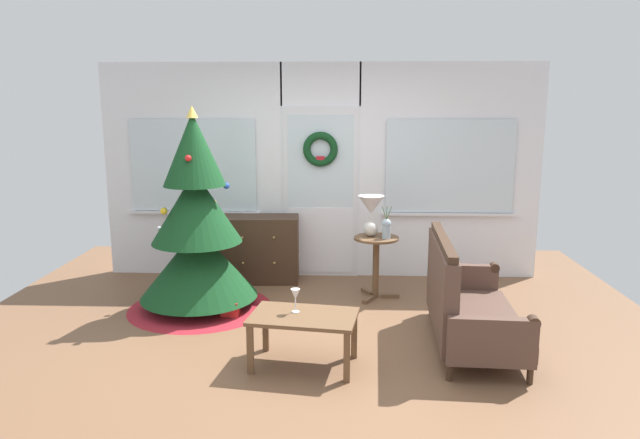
{
  "coord_description": "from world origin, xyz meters",
  "views": [
    {
      "loc": [
        0.26,
        -4.85,
        2.09
      ],
      "look_at": [
        0.05,
        0.55,
        1.0
      ],
      "focal_mm": 32.7,
      "sensor_mm": 36.0,
      "label": 1
    }
  ],
  "objects": [
    {
      "name": "back_wall_with_door",
      "position": [
        0.0,
        2.08,
        1.28
      ],
      "size": [
        5.2,
        0.19,
        2.55
      ],
      "color": "white",
      "rests_on": "ground"
    },
    {
      "name": "wine_glass",
      "position": [
        -0.11,
        -0.41,
        0.57
      ],
      "size": [
        0.08,
        0.08,
        0.2
      ],
      "color": "silver",
      "rests_on": "coffee_table"
    },
    {
      "name": "table_lamp",
      "position": [
        0.57,
        1.26,
        0.96
      ],
      "size": [
        0.28,
        0.28,
        0.44
      ],
      "color": "silver",
      "rests_on": "side_table"
    },
    {
      "name": "gift_box",
      "position": [
        -0.84,
        0.56,
        0.09
      ],
      "size": [
        0.17,
        0.15,
        0.17
      ],
      "primitive_type": "cube",
      "color": "red",
      "rests_on": "ground"
    },
    {
      "name": "ground_plane",
      "position": [
        0.0,
        0.0,
        0.0
      ],
      "size": [
        6.76,
        6.76,
        0.0
      ],
      "primitive_type": "plane",
      "color": "brown"
    },
    {
      "name": "flower_vase",
      "position": [
        0.73,
        1.16,
        0.79
      ],
      "size": [
        0.11,
        0.1,
        0.35
      ],
      "color": "#99ADBC",
      "rests_on": "side_table"
    },
    {
      "name": "settee_sofa",
      "position": [
        1.32,
        0.01,
        0.38
      ],
      "size": [
        0.8,
        1.58,
        0.96
      ],
      "color": "#3D281C",
      "rests_on": "ground"
    },
    {
      "name": "side_table",
      "position": [
        0.63,
        1.22,
        0.48
      ],
      "size": [
        0.5,
        0.48,
        0.68
      ],
      "color": "brown",
      "rests_on": "ground"
    },
    {
      "name": "dresser_cabinet",
      "position": [
        -0.71,
        1.79,
        0.39
      ],
      "size": [
        0.92,
        0.47,
        0.78
      ],
      "color": "#3D281C",
      "rests_on": "ground"
    },
    {
      "name": "christmas_tree",
      "position": [
        -1.21,
        0.84,
        0.75
      ],
      "size": [
        1.47,
        1.47,
        2.06
      ],
      "color": "#4C331E",
      "rests_on": "ground"
    },
    {
      "name": "coffee_table",
      "position": [
        -0.04,
        -0.47,
        0.36
      ],
      "size": [
        0.91,
        0.64,
        0.43
      ],
      "color": "brown",
      "rests_on": "ground"
    }
  ]
}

